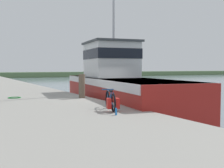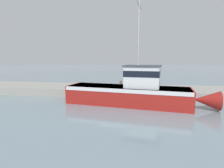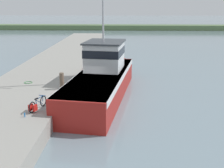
{
  "view_description": "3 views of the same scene",
  "coord_description": "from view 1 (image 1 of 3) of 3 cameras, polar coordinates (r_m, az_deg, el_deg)",
  "views": [
    {
      "loc": [
        -6.65,
        -12.03,
        2.4
      ],
      "look_at": [
        -0.22,
        0.15,
        1.61
      ],
      "focal_mm": 45.0,
      "sensor_mm": 36.0,
      "label": 1
    },
    {
      "loc": [
        18.52,
        2.87,
        4.48
      ],
      "look_at": [
        -0.02,
        -0.13,
        1.9
      ],
      "focal_mm": 28.0,
      "sensor_mm": 36.0,
      "label": 2
    },
    {
      "loc": [
        2.61,
        -18.11,
        6.68
      ],
      "look_at": [
        1.96,
        -0.51,
        1.67
      ],
      "focal_mm": 45.0,
      "sensor_mm": 36.0,
      "label": 3
    }
  ],
  "objects": [
    {
      "name": "bicycle_touring",
      "position": [
        9.69,
        -0.17,
        -3.5
      ],
      "size": [
        0.74,
        1.67,
        0.69
      ],
      "rotation": [
        0.0,
        0.0,
        -0.29
      ],
      "color": "black",
      "rests_on": "dock_pier"
    },
    {
      "name": "far_shoreline",
      "position": [
        80.47,
        -0.75,
        2.06
      ],
      "size": [
        180.0,
        5.0,
        1.29
      ],
      "primitive_type": "cube",
      "color": "#567047",
      "rests_on": "ground_plane"
    },
    {
      "name": "water_bottle_by_bike",
      "position": [
        8.72,
        0.83,
        -5.62
      ],
      "size": [
        0.06,
        0.06,
        0.23
      ],
      "primitive_type": "cylinder",
      "color": "blue",
      "rests_on": "dock_pier"
    },
    {
      "name": "hose_coil",
      "position": [
        14.43,
        -19.22,
        -2.63
      ],
      "size": [
        0.61,
        0.61,
        0.04
      ],
      "primitive_type": "torus",
      "color": "#197A2D",
      "rests_on": "dock_pier"
    },
    {
      "name": "ground_plane",
      "position": [
        13.96,
        1.08,
        -6.6
      ],
      "size": [
        320.0,
        320.0,
        0.0
      ],
      "primitive_type": "plane",
      "color": "gray"
    },
    {
      "name": "dock_pier",
      "position": [
        12.42,
        -16.54,
        -5.79
      ],
      "size": [
        6.34,
        80.0,
        0.94
      ],
      "primitive_type": "cube",
      "color": "gray",
      "rests_on": "ground_plane"
    },
    {
      "name": "mooring_post",
      "position": [
        13.7,
        -6.14,
        -0.42
      ],
      "size": [
        0.31,
        0.31,
        1.16
      ],
      "primitive_type": "cylinder",
      "color": "brown",
      "rests_on": "dock_pier"
    },
    {
      "name": "fishing_boat_main",
      "position": [
        16.35,
        0.73,
        -0.11
      ],
      "size": [
        4.95,
        14.71,
        11.47
      ],
      "rotation": [
        0.0,
        0.0,
        -0.14
      ],
      "color": "maroon",
      "rests_on": "ground_plane"
    }
  ]
}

